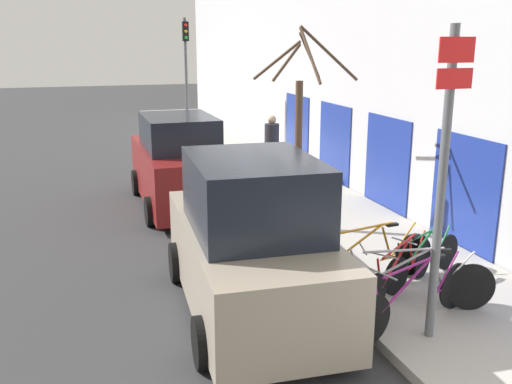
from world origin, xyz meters
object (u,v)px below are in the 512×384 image
at_px(pedestrian_near, 272,143).
at_px(bicycle_4, 366,259).
at_px(bicycle_0, 416,298).
at_px(signpost, 442,179).
at_px(bicycle_2, 401,272).
at_px(parked_car_0, 251,244).
at_px(bicycle_3, 423,260).
at_px(bicycle_1, 410,284).
at_px(street_tree, 300,132).
at_px(parked_car_1, 179,165).
at_px(traffic_light, 186,67).

bearing_deg(pedestrian_near, bicycle_4, 102.55).
bearing_deg(bicycle_0, signpost, 165.63).
xyz_separation_m(signpost, pedestrian_near, (0.88, 8.79, -1.07)).
relative_size(bicycle_2, parked_car_0, 0.44).
height_order(bicycle_4, pedestrian_near, pedestrian_near).
bearing_deg(bicycle_3, bicycle_0, 118.38).
bearing_deg(bicycle_1, bicycle_4, 24.36).
distance_m(bicycle_0, bicycle_4, 1.42).
xyz_separation_m(bicycle_3, parked_car_0, (-2.84, 0.12, 0.54)).
distance_m(bicycle_4, street_tree, 3.37).
bearing_deg(bicycle_4, street_tree, -6.52).
bearing_deg(bicycle_3, signpost, 125.08).
bearing_deg(bicycle_3, bicycle_4, 53.93).
xyz_separation_m(parked_car_0, parked_car_1, (0.01, 5.87, -0.04)).
height_order(parked_car_1, street_tree, street_tree).
bearing_deg(bicycle_2, pedestrian_near, -38.99).
xyz_separation_m(parked_car_0, traffic_light, (1.50, 12.22, 1.98)).
xyz_separation_m(bicycle_2, street_tree, (-0.26, 3.51, 1.62)).
distance_m(bicycle_0, bicycle_3, 1.55).
bearing_deg(street_tree, parked_car_1, 124.68).
bearing_deg(bicycle_0, parked_car_1, -3.88).
relative_size(bicycle_1, bicycle_4, 0.94).
bearing_deg(street_tree, bicycle_3, -74.51).
xyz_separation_m(bicycle_2, bicycle_4, (-0.30, 0.53, 0.04)).
distance_m(bicycle_1, bicycle_3, 1.13).
height_order(bicycle_0, street_tree, street_tree).
bearing_deg(parked_car_0, traffic_light, 86.34).
bearing_deg(bicycle_3, traffic_light, -18.10).
distance_m(bicycle_1, parked_car_0, 2.33).
bearing_deg(bicycle_0, pedestrian_near, -24.68).
height_order(bicycle_1, bicycle_4, bicycle_4).
bearing_deg(traffic_light, parked_car_1, -103.16).
height_order(signpost, traffic_light, traffic_light).
xyz_separation_m(bicycle_2, pedestrian_near, (0.59, 7.58, 0.67)).
bearing_deg(traffic_light, street_tree, -87.09).
distance_m(bicycle_0, bicycle_2, 0.95).
bearing_deg(bicycle_3, bicycle_1, 112.80).
distance_m(bicycle_4, traffic_light, 12.40).
bearing_deg(parked_car_0, street_tree, 60.52).
bearing_deg(street_tree, bicycle_0, -90.76).
xyz_separation_m(bicycle_0, street_tree, (0.06, 4.40, 1.59)).
xyz_separation_m(parked_car_0, street_tree, (1.97, 3.05, 1.09)).
relative_size(parked_car_1, traffic_light, 0.98).
relative_size(parked_car_0, parked_car_1, 1.01).
bearing_deg(bicycle_1, parked_car_1, 33.03).
relative_size(bicycle_1, pedestrian_near, 1.31).
xyz_separation_m(bicycle_1, pedestrian_near, (0.74, 8.08, 0.63)).
xyz_separation_m(pedestrian_near, traffic_light, (-1.32, 5.10, 1.84)).
relative_size(bicycle_3, parked_car_1, 0.44).
relative_size(parked_car_0, pedestrian_near, 2.46).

